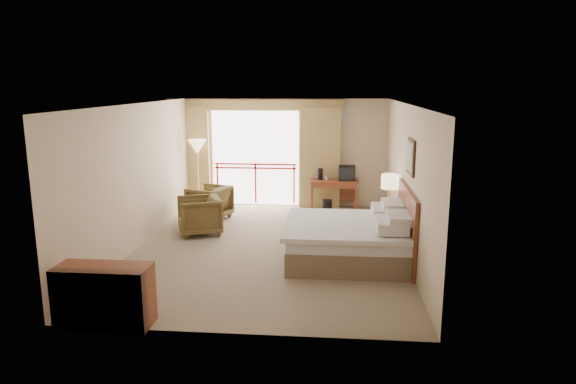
# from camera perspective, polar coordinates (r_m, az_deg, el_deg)

# --- Properties ---
(floor) EXTENTS (7.00, 7.00, 0.00)m
(floor) POSITION_cam_1_polar(r_m,az_deg,el_deg) (9.88, -1.99, -6.10)
(floor) COLOR gray
(floor) RESTS_ON ground
(ceiling) EXTENTS (7.00, 7.00, 0.00)m
(ceiling) POSITION_cam_1_polar(r_m,az_deg,el_deg) (9.40, -2.11, 9.75)
(ceiling) COLOR white
(ceiling) RESTS_ON wall_back
(wall_back) EXTENTS (5.00, 0.00, 5.00)m
(wall_back) POSITION_cam_1_polar(r_m,az_deg,el_deg) (12.99, -0.14, 4.40)
(wall_back) COLOR beige
(wall_back) RESTS_ON ground
(wall_front) EXTENTS (5.00, 0.00, 5.00)m
(wall_front) POSITION_cam_1_polar(r_m,az_deg,el_deg) (6.18, -6.07, -4.20)
(wall_front) COLOR beige
(wall_front) RESTS_ON ground
(wall_left) EXTENTS (0.00, 7.00, 7.00)m
(wall_left) POSITION_cam_1_polar(r_m,az_deg,el_deg) (10.16, -16.19, 1.79)
(wall_left) COLOR beige
(wall_left) RESTS_ON ground
(wall_right) EXTENTS (0.00, 7.00, 7.00)m
(wall_right) POSITION_cam_1_polar(r_m,az_deg,el_deg) (9.57, 12.98, 1.35)
(wall_right) COLOR beige
(wall_right) RESTS_ON ground
(balcony_door) EXTENTS (2.40, 0.00, 2.40)m
(balcony_door) POSITION_cam_1_polar(r_m,az_deg,el_deg) (13.08, -3.65, 3.77)
(balcony_door) COLOR white
(balcony_door) RESTS_ON wall_back
(balcony_railing) EXTENTS (2.09, 0.03, 1.02)m
(balcony_railing) POSITION_cam_1_polar(r_m,az_deg,el_deg) (13.12, -3.64, 2.08)
(balcony_railing) COLOR #B00F0F
(balcony_railing) RESTS_ON wall_back
(curtain_left) EXTENTS (1.00, 0.26, 2.50)m
(curtain_left) POSITION_cam_1_polar(r_m,az_deg,el_deg) (13.30, -10.80, 3.93)
(curtain_left) COLOR #997A47
(curtain_left) RESTS_ON wall_back
(curtain_right) EXTENTS (1.00, 0.26, 2.50)m
(curtain_right) POSITION_cam_1_polar(r_m,az_deg,el_deg) (12.80, 3.60, 3.81)
(curtain_right) COLOR #997A47
(curtain_right) RESTS_ON wall_back
(valance) EXTENTS (4.40, 0.22, 0.28)m
(valance) POSITION_cam_1_polar(r_m,az_deg,el_deg) (12.86, -3.80, 9.66)
(valance) COLOR #997A47
(valance) RESTS_ON wall_back
(hvac_vent) EXTENTS (0.50, 0.04, 0.50)m
(hvac_vent) POSITION_cam_1_polar(r_m,az_deg,el_deg) (12.81, 5.71, 8.73)
(hvac_vent) COLOR silver
(hvac_vent) RESTS_ON wall_back
(bed) EXTENTS (2.13, 2.06, 0.97)m
(bed) POSITION_cam_1_polar(r_m,az_deg,el_deg) (9.13, 6.92, -5.23)
(bed) COLOR brown
(bed) RESTS_ON floor
(headboard) EXTENTS (0.06, 2.10, 1.30)m
(headboard) POSITION_cam_1_polar(r_m,az_deg,el_deg) (9.14, 13.03, -3.65)
(headboard) COLOR maroon
(headboard) RESTS_ON wall_right
(framed_art) EXTENTS (0.04, 0.72, 0.60)m
(framed_art) POSITION_cam_1_polar(r_m,az_deg,el_deg) (8.90, 13.46, 3.81)
(framed_art) COLOR black
(framed_art) RESTS_ON wall_right
(nightstand) EXTENTS (0.49, 0.58, 0.67)m
(nightstand) POSITION_cam_1_polar(r_m,az_deg,el_deg) (10.49, 11.10, -3.32)
(nightstand) COLOR maroon
(nightstand) RESTS_ON floor
(table_lamp) EXTENTS (0.35, 0.35, 0.61)m
(table_lamp) POSITION_cam_1_polar(r_m,az_deg,el_deg) (10.36, 11.25, 1.08)
(table_lamp) COLOR tan
(table_lamp) RESTS_ON nightstand
(phone) EXTENTS (0.17, 0.14, 0.07)m
(phone) POSITION_cam_1_polar(r_m,az_deg,el_deg) (10.25, 10.99, -1.53)
(phone) COLOR black
(phone) RESTS_ON nightstand
(desk) EXTENTS (1.15, 0.56, 0.76)m
(desk) POSITION_cam_1_polar(r_m,az_deg,el_deg) (12.66, 5.16, 0.65)
(desk) COLOR maroon
(desk) RESTS_ON floor
(tv) EXTENTS (0.39, 0.31, 0.35)m
(tv) POSITION_cam_1_polar(r_m,az_deg,el_deg) (12.55, 6.56, 2.10)
(tv) COLOR black
(tv) RESTS_ON desk
(coffee_maker) EXTENTS (0.16, 0.16, 0.28)m
(coffee_maker) POSITION_cam_1_polar(r_m,az_deg,el_deg) (12.56, 3.59, 2.00)
(coffee_maker) COLOR black
(coffee_maker) RESTS_ON desk
(cup) EXTENTS (0.07, 0.07, 0.09)m
(cup) POSITION_cam_1_polar(r_m,az_deg,el_deg) (12.53, 4.27, 1.52)
(cup) COLOR white
(cup) RESTS_ON desk
(wastebasket) EXTENTS (0.26, 0.26, 0.30)m
(wastebasket) POSITION_cam_1_polar(r_m,az_deg,el_deg) (12.49, 4.36, -1.54)
(wastebasket) COLOR black
(wastebasket) RESTS_ON floor
(armchair_far) EXTENTS (1.08, 1.07, 0.77)m
(armchair_far) POSITION_cam_1_polar(r_m,az_deg,el_deg) (12.02, -8.68, -2.93)
(armchair_far) COLOR #4D3D1E
(armchair_far) RESTS_ON floor
(armchair_near) EXTENTS (1.10, 1.09, 0.78)m
(armchair_near) POSITION_cam_1_polar(r_m,az_deg,el_deg) (10.87, -9.75, -4.57)
(armchair_near) COLOR #4D3D1E
(armchair_near) RESTS_ON floor
(side_table) EXTENTS (0.52, 0.52, 0.57)m
(side_table) POSITION_cam_1_polar(r_m,az_deg,el_deg) (11.64, -10.36, -1.50)
(side_table) COLOR black
(side_table) RESTS_ON floor
(book) EXTENTS (0.17, 0.22, 0.02)m
(book) POSITION_cam_1_polar(r_m,az_deg,el_deg) (11.60, -10.39, -0.61)
(book) COLOR white
(book) RESTS_ON side_table
(floor_lamp) EXTENTS (0.44, 0.44, 1.73)m
(floor_lamp) POSITION_cam_1_polar(r_m,az_deg,el_deg) (12.74, -10.06, 4.68)
(floor_lamp) COLOR tan
(floor_lamp) RESTS_ON floor
(dresser) EXTENTS (1.20, 0.51, 0.80)m
(dresser) POSITION_cam_1_polar(r_m,az_deg,el_deg) (7.09, -19.76, -10.82)
(dresser) COLOR maroon
(dresser) RESTS_ON floor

